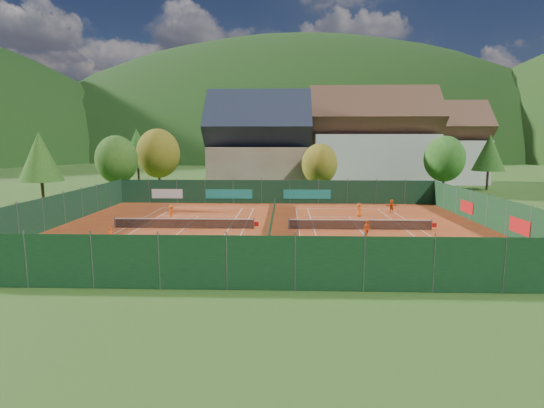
{
  "coord_description": "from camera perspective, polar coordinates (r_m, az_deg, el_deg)",
  "views": [
    {
      "loc": [
        1.33,
        -37.75,
        7.92
      ],
      "look_at": [
        0.0,
        2.0,
        2.0
      ],
      "focal_mm": 28.0,
      "sensor_mm": 36.0,
      "label": 1
    }
  ],
  "objects": [
    {
      "name": "chalet",
      "position": [
        67.9,
        -1.75,
        7.37
      ],
      "size": [
        16.2,
        12.0,
        16.0
      ],
      "color": "#CCB090",
      "rests_on": "ground"
    },
    {
      "name": "tree_west_front",
      "position": [
        62.34,
        -20.16,
        5.63
      ],
      "size": [
        5.72,
        5.72,
        8.69
      ],
      "color": "#432917",
      "rests_on": "ground"
    },
    {
      "name": "player_right_near",
      "position": [
        35.63,
        12.65,
        -3.34
      ],
      "size": [
        0.88,
        0.9,
        1.52
      ],
      "primitive_type": "imported",
      "rotation": [
        0.0,
        0.0,
        0.82
      ],
      "color": "#EA5314",
      "rests_on": "ground"
    },
    {
      "name": "tennis_net_left",
      "position": [
        39.55,
        -11.54,
        -2.51
      ],
      "size": [
        13.3,
        0.1,
        1.02
      ],
      "color": "#59595B",
      "rests_on": "ground"
    },
    {
      "name": "player_right_far_b",
      "position": [
        48.8,
        15.78,
        -0.29
      ],
      "size": [
        1.48,
        0.74,
        1.53
      ],
      "primitive_type": "imported",
      "rotation": [
        0.0,
        0.0,
        3.35
      ],
      "color": "#D75413",
      "rests_on": "ground"
    },
    {
      "name": "tree_east_back",
      "position": [
        81.58,
        19.68,
        7.15
      ],
      "size": [
        7.15,
        7.15,
        10.86
      ],
      "color": "#422D17",
      "rests_on": "ground"
    },
    {
      "name": "court_markings_right",
      "position": [
        39.14,
        11.71,
        -3.37
      ],
      "size": [
        11.03,
        23.83,
        0.0
      ],
      "color": "white",
      "rests_on": "ground"
    },
    {
      "name": "player_right_far_a",
      "position": [
        45.61,
        11.63,
        -0.78
      ],
      "size": [
        0.85,
        0.78,
        1.46
      ],
      "primitive_type": "imported",
      "rotation": [
        0.0,
        0.0,
        3.71
      ],
      "color": "orange",
      "rests_on": "ground"
    },
    {
      "name": "tree_west_back",
      "position": [
        76.1,
        -17.67,
        7.18
      ],
      "size": [
        5.6,
        5.6,
        10.0
      ],
      "color": "#4C331B",
      "rests_on": "ground"
    },
    {
      "name": "court_markings_left",
      "position": [
        39.68,
        -11.74,
        -3.21
      ],
      "size": [
        11.03,
        23.83,
        0.0
      ],
      "color": "white",
      "rests_on": "ground"
    },
    {
      "name": "mountain_backdrop",
      "position": [
        276.71,
        7.54,
        -1.51
      ],
      "size": [
        820.0,
        530.0,
        242.0
      ],
      "color": "black",
      "rests_on": "ground"
    },
    {
      "name": "clay_pad",
      "position": [
        38.59,
        -0.1,
        -3.37
      ],
      "size": [
        40.0,
        32.0,
        0.01
      ],
      "primitive_type": "cube",
      "color": "#9F3A17",
      "rests_on": "ground"
    },
    {
      "name": "ground",
      "position": [
        38.6,
        -0.1,
        -3.4
      ],
      "size": [
        600.0,
        600.0,
        0.0
      ],
      "primitive_type": "plane",
      "color": "#2D5319",
      "rests_on": "ground"
    },
    {
      "name": "loose_ball_1",
      "position": [
        31.88,
        12.71,
        -6.07
      ],
      "size": [
        0.07,
        0.07,
        0.07
      ],
      "primitive_type": "sphere",
      "color": "#CCD833",
      "rests_on": "ground"
    },
    {
      "name": "tree_west_side",
      "position": [
        57.78,
        -28.74,
        5.59
      ],
      "size": [
        5.04,
        5.04,
        9.0
      ],
      "color": "#452A18",
      "rests_on": "ground"
    },
    {
      "name": "fence_north",
      "position": [
        54.16,
        0.02,
        1.62
      ],
      "size": [
        40.0,
        0.1,
        3.0
      ],
      "color": "#13341F",
      "rests_on": "ground"
    },
    {
      "name": "tennis_net_right",
      "position": [
        39.07,
        11.95,
        -2.66
      ],
      "size": [
        13.3,
        0.1,
        1.02
      ],
      "color": "#59595B",
      "rests_on": "ground"
    },
    {
      "name": "player_left_mid",
      "position": [
        29.74,
        -13.13,
        -5.67
      ],
      "size": [
        0.95,
        0.92,
        1.54
      ],
      "primitive_type": "imported",
      "rotation": [
        0.0,
        0.0,
        -0.66
      ],
      "color": "#F75B15",
      "rests_on": "ground"
    },
    {
      "name": "ball_hopper",
      "position": [
        30.31,
        26.41,
        -6.5
      ],
      "size": [
        0.34,
        0.34,
        0.8
      ],
      "color": "slate",
      "rests_on": "ground"
    },
    {
      "name": "hotel_block_a",
      "position": [
        75.19,
        13.3,
        7.83
      ],
      "size": [
        21.6,
        11.0,
        17.25
      ],
      "color": "silver",
      "rests_on": "ground"
    },
    {
      "name": "player_left_far",
      "position": [
        44.3,
        -13.36,
        -1.08
      ],
      "size": [
        1.08,
        0.81,
        1.5
      ],
      "primitive_type": "imported",
      "rotation": [
        0.0,
        0.0,
        2.85
      ],
      "color": "#E35A14",
      "rests_on": "ground"
    },
    {
      "name": "loose_ball_2",
      "position": [
        41.63,
        4.77,
        -2.48
      ],
      "size": [
        0.07,
        0.07,
        0.07
      ],
      "primitive_type": "sphere",
      "color": "#CCD833",
      "rests_on": "ground"
    },
    {
      "name": "tree_east_mid",
      "position": [
        77.04,
        27.18,
        6.16
      ],
      "size": [
        5.04,
        5.04,
        9.0
      ],
      "color": "#4E351B",
      "rests_on": "ground"
    },
    {
      "name": "fence_south",
      "position": [
        22.72,
        -1.54,
        -7.95
      ],
      "size": [
        40.0,
        0.04,
        3.0
      ],
      "color": "#14371B",
      "rests_on": "ground"
    },
    {
      "name": "court_divider",
      "position": [
        38.49,
        -0.1,
        -2.65
      ],
      "size": [
        0.03,
        28.8,
        1.0
      ],
      "color": "#12331C",
      "rests_on": "ground"
    },
    {
      "name": "tree_west_mid",
      "position": [
        66.64,
        -15.05,
        6.59
      ],
      "size": [
        6.44,
        6.44,
        9.78
      ],
      "color": "#402817",
      "rests_on": "ground"
    },
    {
      "name": "tree_center",
      "position": [
        60.02,
        6.41,
        5.35
      ],
      "size": [
        5.01,
        5.01,
        7.6
      ],
      "color": "#4A311A",
      "rests_on": "ground"
    },
    {
      "name": "hotel_block_b",
      "position": [
        86.64,
        21.41,
        7.03
      ],
      "size": [
        17.28,
        10.0,
        15.5
      ],
      "color": "silver",
      "rests_on": "ground"
    },
    {
      "name": "fence_west",
      "position": [
        43.83,
        -27.23,
        -0.9
      ],
      "size": [
        0.04,
        32.0,
        3.0
      ],
      "color": "#143721",
      "rests_on": "ground"
    },
    {
      "name": "loose_ball_0",
      "position": [
        36.5,
        -16.84,
        -4.38
      ],
      "size": [
        0.07,
        0.07,
        0.07
      ],
      "primitive_type": "sphere",
      "color": "#CCD833",
      "rests_on": "ground"
    },
    {
      "name": "fence_east",
      "position": [
        42.65,
        27.85,
        -1.2
      ],
      "size": [
        0.09,
        32.0,
        3.0
      ],
      "color": "#123219",
      "rests_on": "ground"
    },
    {
      "name": "player_left_near",
      "position": [
        34.53,
        -20.87,
        -4.12
      ],
      "size": [
        0.62,
        0.51,
        1.45
      ],
      "primitive_type": "imported",
      "rotation": [
        0.0,
        0.0,
        0.36
      ],
      "color": "#EB4A14",
      "rests_on": "ground"
    },
    {
      "name": "tree_east_front",
      "position": [
        65.83,
        22.17,
        5.64
      ],
      "size": [
        5.72,
        5.72,
        8.69
      ],
      "color": "#422A17",
      "rests_on": "ground"
    }
  ]
}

